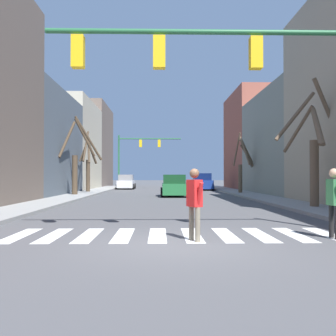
{
  "coord_description": "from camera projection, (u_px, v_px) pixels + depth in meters",
  "views": [
    {
      "loc": [
        -0.4,
        -8.89,
        1.57
      ],
      "look_at": [
        0.34,
        25.14,
        2.21
      ],
      "focal_mm": 42.0,
      "sensor_mm": 36.0,
      "label": 1
    }
  ],
  "objects": [
    {
      "name": "street_tree_right_far",
      "position": [
        77.0,
        160.0,
        29.44
      ],
      "size": [
        2.82,
        2.69,
        5.92
      ],
      "color": "#473828",
      "rests_on": "sidewalk_left"
    },
    {
      "name": "pedestrian_on_left_sidewalk",
      "position": [
        334.0,
        197.0,
        9.74
      ],
      "size": [
        0.24,
        0.75,
        1.74
      ],
      "rotation": [
        0.0,
        0.0,
        1.61
      ],
      "color": "black",
      "rests_on": "ground_plane"
    },
    {
      "name": "car_parked_right_mid",
      "position": [
        174.0,
        186.0,
        29.29
      ],
      "size": [
        2.01,
        4.26,
        1.63
      ],
      "rotation": [
        0.0,
        0.0,
        1.57
      ],
      "color": "#236B38",
      "rests_on": "ground_plane"
    },
    {
      "name": "pedestrian_near_right_corner",
      "position": [
        194.0,
        198.0,
        9.37
      ],
      "size": [
        0.39,
        0.71,
        1.73
      ],
      "rotation": [
        0.0,
        0.0,
        2.01
      ],
      "color": "#7A705B",
      "rests_on": "ground_plane"
    },
    {
      "name": "ground_plane",
      "position": [
        177.0,
        245.0,
        8.86
      ],
      "size": [
        240.0,
        240.0,
        0.0
      ],
      "primitive_type": "plane",
      "color": "#4C4C4F"
    },
    {
      "name": "crosswalk_stripes",
      "position": [
        175.0,
        235.0,
        10.31
      ],
      "size": [
        8.55,
        2.6,
        0.01
      ],
      "color": "white",
      "rests_on": "ground_plane"
    },
    {
      "name": "car_parked_right_far",
      "position": [
        202.0,
        182.0,
        41.97
      ],
      "size": [
        2.17,
        4.52,
        1.8
      ],
      "rotation": [
        0.0,
        0.0,
        1.57
      ],
      "color": "navy",
      "rests_on": "ground_plane"
    },
    {
      "name": "street_tree_left_mid",
      "position": [
        314.0,
        147.0,
        18.05
      ],
      "size": [
        3.8,
        3.5,
        5.98
      ],
      "color": "brown",
      "rests_on": "sidewalk_right"
    },
    {
      "name": "street_tree_left_far",
      "position": [
        243.0,
        165.0,
        32.65
      ],
      "size": [
        1.99,
        3.09,
        4.99
      ],
      "color": "brown",
      "rests_on": "sidewalk_right"
    },
    {
      "name": "traffic_signal_near",
      "position": [
        243.0,
        70.0,
        10.32
      ],
      "size": [
        8.57,
        0.28,
        5.74
      ],
      "color": "#236038",
      "rests_on": "ground_plane"
    },
    {
      "name": "car_parked_right_near",
      "position": [
        126.0,
        182.0,
        45.12
      ],
      "size": [
        2.01,
        4.54,
        1.66
      ],
      "rotation": [
        0.0,
        0.0,
        1.57
      ],
      "color": "silver",
      "rests_on": "ground_plane"
    },
    {
      "name": "traffic_signal_far",
      "position": [
        137.0,
        150.0,
        45.38
      ],
      "size": [
        7.27,
        0.28,
        6.22
      ],
      "color": "#236038",
      "rests_on": "ground_plane"
    },
    {
      "name": "building_row_left",
      "position": [
        38.0,
        135.0,
        32.91
      ],
      "size": [
        6.0,
        58.04,
        11.61
      ],
      "color": "#934C3D",
      "rests_on": "ground_plane"
    },
    {
      "name": "street_tree_left_near",
      "position": [
        88.0,
        163.0,
        34.36
      ],
      "size": [
        1.42,
        3.13,
        5.32
      ],
      "color": "#473828",
      "rests_on": "sidewalk_left"
    },
    {
      "name": "building_row_right",
      "position": [
        324.0,
        124.0,
        26.13
      ],
      "size": [
        6.0,
        45.77,
        11.04
      ],
      "color": "#934C3D",
      "rests_on": "ground_plane"
    }
  ]
}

